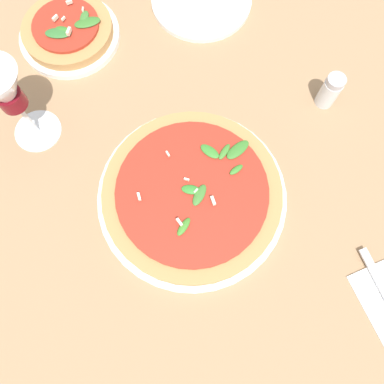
{
  "coord_description": "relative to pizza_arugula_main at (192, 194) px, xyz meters",
  "views": [
    {
      "loc": [
        0.13,
        -0.07,
        0.58
      ],
      "look_at": [
        -0.01,
        0.03,
        0.03
      ],
      "focal_mm": 35.0,
      "sensor_mm": 36.0,
      "label": 1
    }
  ],
  "objects": [
    {
      "name": "pizza_personal_side",
      "position": [
        -0.38,
        -0.0,
        -0.0
      ],
      "size": [
        0.18,
        0.18,
        0.05
      ],
      "color": "white",
      "rests_on": "ground_plane"
    },
    {
      "name": "ground_plane",
      "position": [
        0.01,
        -0.03,
        -0.02
      ],
      "size": [
        6.0,
        6.0,
        0.0
      ],
      "primitive_type": "plane",
      "color": "#9E7A56"
    },
    {
      "name": "pizza_arugula_main",
      "position": [
        0.0,
        0.0,
        0.0
      ],
      "size": [
        0.3,
        0.3,
        0.05
      ],
      "color": "white",
      "rests_on": "ground_plane"
    },
    {
      "name": "wine_glass",
      "position": [
        -0.25,
        -0.14,
        0.1
      ],
      "size": [
        0.08,
        0.08,
        0.16
      ],
      "color": "white",
      "rests_on": "ground_plane"
    },
    {
      "name": "shaker_pepper",
      "position": [
        -0.01,
        0.29,
        0.02
      ],
      "size": [
        0.03,
        0.03,
        0.07
      ],
      "color": "silver",
      "rests_on": "ground_plane"
    }
  ]
}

